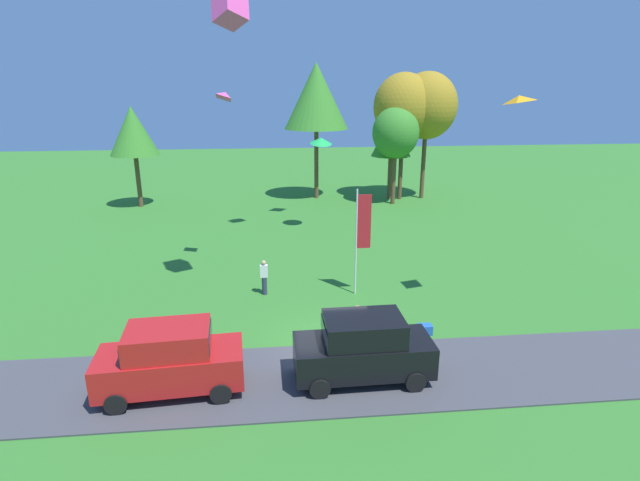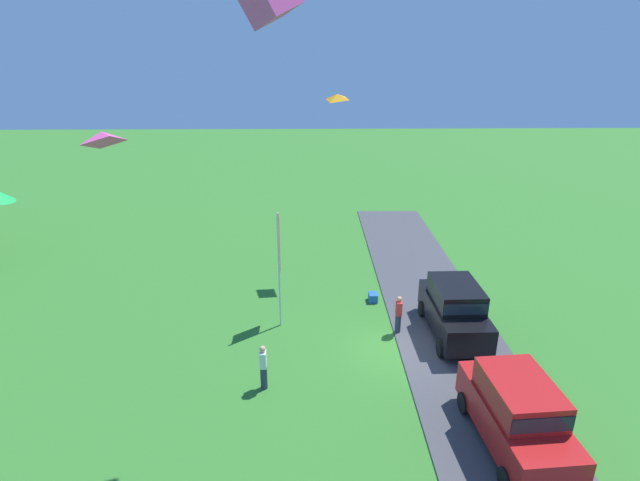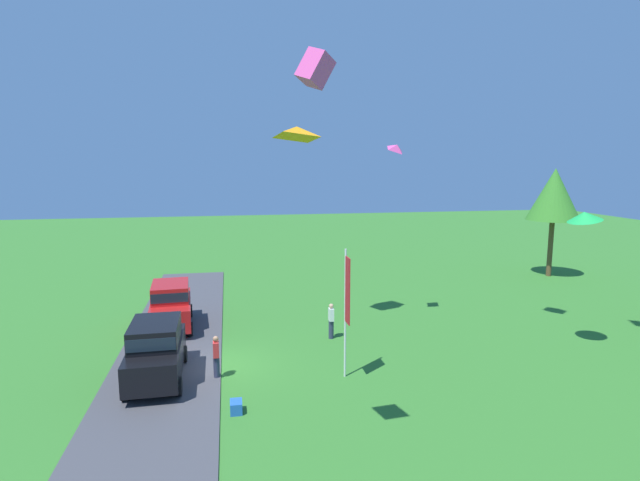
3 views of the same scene
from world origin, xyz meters
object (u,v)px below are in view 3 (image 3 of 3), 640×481
tree_far_left (554,195)px  cooler_box (236,407)px  person_beside_suv (216,357)px  car_suv_near_entrance (156,349)px  kite_diamond_high_right (397,148)px  kite_box_topmost (315,69)px  kite_diamond_mid_center (297,132)px  kite_delta_low_drifter (585,216)px  car_suv_far_end (171,303)px  person_on_lawn (331,321)px  flag_banner (347,299)px

tree_far_left → cooler_box: bearing=-54.5°
person_beside_suv → cooler_box: bearing=13.5°
car_suv_near_entrance → kite_diamond_high_right: size_ratio=5.28×
kite_box_topmost → kite_diamond_mid_center: bearing=-12.3°
kite_delta_low_drifter → car_suv_far_end: bearing=-110.5°
cooler_box → kite_delta_low_drifter: (-2.69, 14.80, 5.87)m
tree_far_left → kite_diamond_high_right: 17.46m
kite_box_topmost → kite_diamond_mid_center: (10.99, -2.40, -3.50)m
kite_diamond_mid_center → car_suv_far_end: bearing=-160.3°
kite_diamond_high_right → tree_far_left: bearing=119.5°
kite_box_topmost → kite_diamond_mid_center: size_ratio=1.49×
kite_diamond_high_right → person_beside_suv: bearing=-59.9°
person_on_lawn → kite_box_topmost: (-0.93, -0.58, 11.68)m
car_suv_far_end → kite_diamond_high_right: (1.30, 11.30, 7.75)m
car_suv_far_end → flag_banner: flag_banner is taller
cooler_box → car_suv_near_entrance: bearing=-136.3°
flag_banner → cooler_box: (1.89, -4.26, -3.03)m
car_suv_near_entrance → person_beside_suv: size_ratio=2.71×
person_on_lawn → kite_box_topmost: 11.73m
kite_diamond_high_right → car_suv_near_entrance: bearing=-66.0°
car_suv_near_entrance → person_beside_suv: 2.30m
tree_far_left → kite_diamond_mid_center: size_ratio=8.17×
kite_box_topmost → kite_delta_low_drifter: bearing=66.6°
kite_diamond_high_right → kite_box_topmost: bearing=-80.5°
car_suv_near_entrance → kite_diamond_high_right: bearing=114.0°
tree_far_left → kite_box_topmost: bearing=-64.4°
flag_banner → person_on_lawn: bearing=175.6°
person_beside_suv → kite_diamond_high_right: bearing=120.1°
car_suv_near_entrance → kite_diamond_mid_center: (6.71, 4.56, 7.76)m
tree_far_left → kite_delta_low_drifter: (13.84, -8.42, 0.05)m
tree_far_left → flag_banner: size_ratio=1.56×
kite_diamond_mid_center → kite_delta_low_drifter: (-6.32, 13.18, -2.99)m
cooler_box → kite_box_topmost: 14.93m
car_suv_near_entrance → person_on_lawn: bearing=114.0°
tree_far_left → kite_box_topmost: size_ratio=5.47×
car_suv_far_end → cooler_box: (9.36, 3.04, -1.10)m
kite_diamond_high_right → kite_box_topmost: kite_box_topmost is taller
tree_far_left → car_suv_far_end: bearing=-74.7°
car_suv_far_end → cooler_box: size_ratio=8.43×
kite_delta_low_drifter → kite_diamond_mid_center: bearing=-64.4°
flag_banner → cooler_box: size_ratio=9.10×
person_beside_suv → tree_far_left: bearing=119.7°
person_beside_suv → car_suv_near_entrance: bearing=-95.1°
car_suv_far_end → kite_diamond_high_right: kite_diamond_high_right is taller
person_on_lawn → cooler_box: size_ratio=3.05×
person_beside_suv → tree_far_left: size_ratio=0.22×
cooler_box → kite_diamond_mid_center: size_ratio=0.58×
car_suv_far_end → cooler_box: 9.90m
tree_far_left → cooler_box: tree_far_left is taller
car_suv_near_entrance → kite_delta_low_drifter: (0.38, 17.74, 4.77)m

